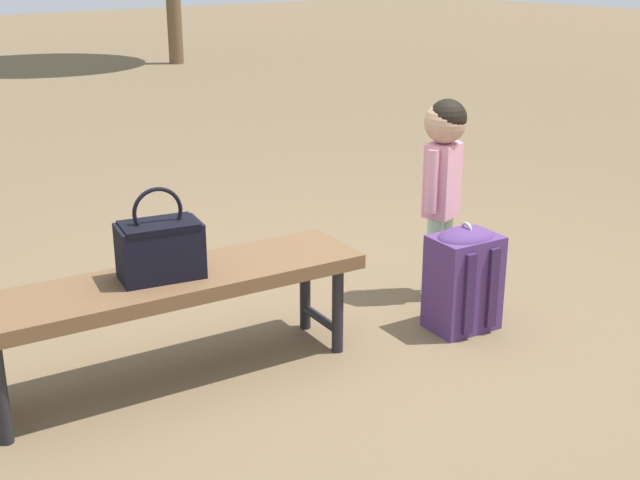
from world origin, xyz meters
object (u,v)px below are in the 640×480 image
at_px(park_bench, 170,289).
at_px(handbag, 160,247).
at_px(backpack_large, 463,276).
at_px(child_standing, 443,167).

distance_m(park_bench, handbag, 0.19).
relative_size(park_bench, backpack_large, 3.18).
bearing_deg(handbag, child_standing, -2.49).
bearing_deg(park_bench, child_standing, -2.28).
bearing_deg(handbag, park_bench, -13.04).
distance_m(park_bench, child_standing, 1.50).
bearing_deg(backpack_large, park_bench, 163.19).
relative_size(handbag, backpack_large, 0.72).
height_order(park_bench, handbag, handbag).
xyz_separation_m(handbag, backpack_large, (1.32, -0.40, -0.32)).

